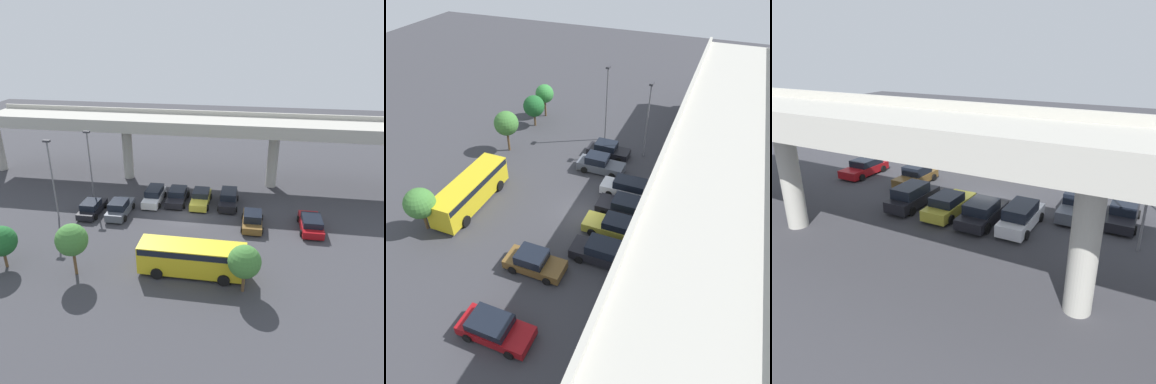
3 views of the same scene
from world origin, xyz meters
TOP-DOWN VIEW (x-y plane):
  - ground_plane at (0.00, 0.00)m, footprint 117.77×117.77m
  - highway_overpass at (0.00, 9.66)m, footprint 56.23×7.30m
  - parked_car_0 at (-9.86, -0.95)m, footprint 2.05×4.42m
  - parked_car_1 at (-6.81, -0.77)m, footprint 2.10×4.64m
  - parked_car_2 at (-4.02, 2.92)m, footprint 2.03×4.82m
  - parked_car_3 at (-1.43, 3.36)m, footprint 2.24×4.67m
  - parked_car_4 at (1.26, 3.25)m, footprint 2.15×4.81m
  - parked_car_5 at (4.36, 3.35)m, footprint 2.11×4.68m
  - parked_car_6 at (7.05, -1.00)m, footprint 2.16×4.45m
  - parked_car_7 at (12.73, -0.80)m, footprint 2.25×4.71m
  - shuttle_bus at (2.35, -9.59)m, footprint 8.57×2.65m
  - lamp_post_near_aisle at (-13.02, -2.33)m, footprint 0.70×0.35m
  - lamp_post_mid_lot at (-11.15, 2.59)m, footprint 0.70×0.35m
  - tree_front_centre at (-13.06, -11.24)m, footprint 2.50×2.50m
  - tree_front_right at (-6.89, -11.22)m, footprint 2.56×2.56m
  - tree_front_far_right at (6.49, -11.22)m, footprint 2.50×2.50m

SIDE VIEW (x-z plane):
  - ground_plane at x=0.00m, z-range 0.00..0.00m
  - parked_car_0 at x=-9.86m, z-range -0.06..1.44m
  - parked_car_7 at x=12.73m, z-range -0.03..1.42m
  - parked_car_4 at x=1.26m, z-range -0.06..1.49m
  - parked_car_6 at x=7.05m, z-range -0.08..1.53m
  - parked_car_3 at x=-1.43m, z-range -0.05..1.51m
  - parked_car_1 at x=-6.81m, z-range -0.08..1.65m
  - parked_car_2 at x=-4.02m, z-range -0.04..1.64m
  - parked_car_5 at x=4.36m, z-range -0.05..1.67m
  - shuttle_bus at x=2.35m, z-range 0.26..2.88m
  - tree_front_centre at x=-13.06m, z-range 0.61..4.36m
  - tree_front_far_right at x=6.49m, z-range 0.70..4.61m
  - tree_front_right at x=-6.89m, z-range 0.95..5.45m
  - lamp_post_mid_lot at x=-11.15m, z-range 0.69..8.72m
  - lamp_post_near_aisle at x=-13.02m, z-range 0.69..9.07m
  - highway_overpass at x=0.00m, z-range 2.81..11.21m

